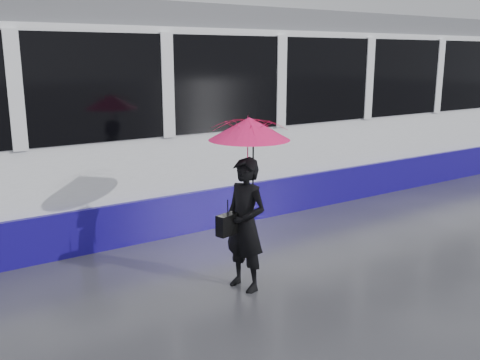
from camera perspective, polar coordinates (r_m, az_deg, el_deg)
ground at (r=7.29m, az=1.49°, el=-7.88°), size 90.00×90.00×0.00m
rails at (r=9.33m, az=-7.41°, el=-3.16°), size 34.00×1.51×0.02m
tram at (r=8.97m, az=-8.25°, el=6.78°), size 26.00×2.56×3.35m
woman at (r=6.02m, az=0.57°, el=-4.78°), size 0.48×0.62×1.52m
umbrella at (r=5.83m, az=0.99°, el=3.81°), size 1.08×1.08×1.03m
handbag at (r=5.91m, az=-1.31°, el=-4.75°), size 0.29×0.18×0.42m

